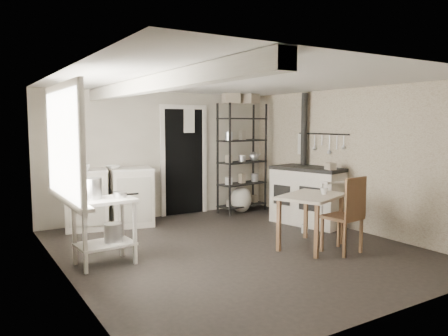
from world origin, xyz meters
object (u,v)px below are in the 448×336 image
shelf_rack (242,164)px  work_table (311,221)px  stove (309,198)px  chair (342,217)px  base_cabinets (109,200)px  flour_sack (241,200)px  stockpot (91,189)px  prep_table (105,232)px

shelf_rack → work_table: size_ratio=2.15×
stove → chair: (-0.80, -1.49, 0.04)m
stove → work_table: stove is taller
base_cabinets → flour_sack: 2.56m
base_cabinets → shelf_rack: shelf_rack is taller
base_cabinets → stockpot: bearing=-101.2°
stockpot → flour_sack: 3.77m
work_table → chair: 0.45m
stockpot → chair: size_ratio=0.26×
shelf_rack → stove: size_ratio=1.68×
stove → base_cabinets: bearing=138.4°
base_cabinets → chair: chair is taller
prep_table → shelf_rack: bearing=28.8°
stove → chair: size_ratio=1.21×
stockpot → flour_sack: (3.32, 1.65, -0.70)m
prep_table → chair: size_ratio=0.79×
stockpot → stove: bearing=3.6°
prep_table → stove: stove is taller
shelf_rack → chair: (-0.39, -2.96, -0.47)m
chair → base_cabinets: bearing=119.0°
shelf_rack → work_table: shelf_rack is taller
stockpot → base_cabinets: 2.04m
shelf_rack → prep_table: bearing=-160.6°
stockpot → flour_sack: size_ratio=0.52×
stockpot → chair: (2.99, -1.25, -0.45)m
work_table → base_cabinets: bearing=127.0°
chair → flour_sack: (0.33, 2.90, -0.24)m
work_table → stockpot: bearing=162.8°
stove → work_table: (-0.99, -1.10, -0.06)m
shelf_rack → chair: shelf_rack is taller
shelf_rack → chair: size_ratio=2.04×
base_cabinets → flour_sack: bearing=7.7°
chair → flour_sack: size_ratio=2.03×
stove → work_table: size_ratio=1.28×
chair → flour_sack: chair is taller
stove → work_table: 1.48m
shelf_rack → work_table: 2.70m
chair → prep_table: bearing=151.0°
stove → shelf_rack: bearing=91.8°
prep_table → chair: 3.10m
stockpot → shelf_rack: (3.37, 1.71, 0.01)m
base_cabinets → work_table: size_ratio=1.53×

